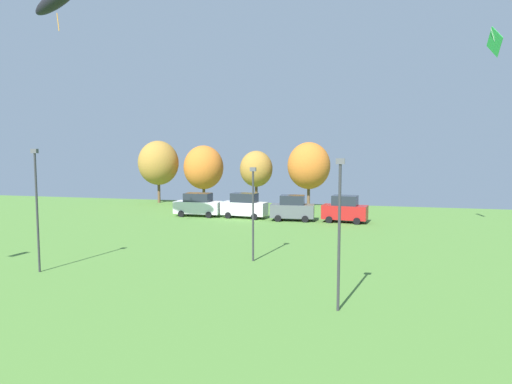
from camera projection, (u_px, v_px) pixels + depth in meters
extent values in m
cube|color=green|center=(495.00, 42.00, 33.02)|extent=(0.59, 2.21, 2.23)
cylinder|color=white|center=(495.00, 42.00, 33.00)|extent=(0.61, 0.05, 1.99)
cylinder|color=orange|center=(58.00, 22.00, 30.24)|extent=(0.22, 0.11, 1.20)
cube|color=silver|center=(198.00, 207.00, 46.85)|extent=(4.80, 1.88, 1.22)
cube|color=#1E232D|center=(198.00, 197.00, 46.76)|extent=(2.64, 1.73, 0.86)
cylinder|color=black|center=(209.00, 215.00, 45.65)|extent=(0.64, 0.22, 0.64)
cylinder|color=black|center=(215.00, 212.00, 47.45)|extent=(0.64, 0.22, 0.64)
cylinder|color=black|center=(181.00, 214.00, 46.36)|extent=(0.64, 0.22, 0.64)
cylinder|color=black|center=(188.00, 211.00, 48.17)|extent=(0.64, 0.22, 0.64)
cube|color=silver|center=(244.00, 208.00, 45.58)|extent=(4.67, 2.20, 1.29)
cube|color=#1E232D|center=(244.00, 198.00, 45.49)|extent=(2.64, 1.84, 0.90)
cylinder|color=black|center=(254.00, 217.00, 44.36)|extent=(0.66, 0.29, 0.64)
cylinder|color=black|center=(260.00, 214.00, 45.94)|extent=(0.66, 0.29, 0.64)
cylinder|color=black|center=(228.00, 215.00, 45.34)|extent=(0.66, 0.29, 0.64)
cylinder|color=black|center=(235.00, 213.00, 46.93)|extent=(0.66, 0.29, 0.64)
cube|color=#4C5156|center=(292.00, 211.00, 43.85)|extent=(4.27, 2.12, 1.26)
cube|color=#1E232D|center=(292.00, 200.00, 43.75)|extent=(2.40, 1.83, 0.88)
cylinder|color=black|center=(305.00, 219.00, 42.80)|extent=(0.65, 0.27, 0.64)
cylinder|color=black|center=(306.00, 216.00, 44.57)|extent=(0.65, 0.27, 0.64)
cylinder|color=black|center=(278.00, 218.00, 43.23)|extent=(0.65, 0.27, 0.64)
cylinder|color=black|center=(280.00, 216.00, 45.01)|extent=(0.65, 0.27, 0.64)
cube|color=maroon|center=(345.00, 212.00, 42.78)|extent=(4.32, 2.32, 1.31)
cube|color=#1E232D|center=(345.00, 200.00, 42.68)|extent=(2.46, 1.94, 0.91)
cylinder|color=black|center=(357.00, 221.00, 41.53)|extent=(0.66, 0.30, 0.64)
cylinder|color=black|center=(360.00, 218.00, 43.22)|extent=(0.66, 0.30, 0.64)
cylinder|color=black|center=(329.00, 220.00, 42.45)|extent=(0.66, 0.30, 0.64)
cylinder|color=black|center=(333.00, 217.00, 44.14)|extent=(0.66, 0.30, 0.64)
cylinder|color=#2D2D33|center=(37.00, 213.00, 25.02)|extent=(0.12, 0.12, 6.57)
cube|color=#4C4C51|center=(34.00, 151.00, 24.71)|extent=(0.36, 0.20, 0.24)
cylinder|color=#2D2D33|center=(253.00, 217.00, 27.58)|extent=(0.12, 0.12, 5.47)
cube|color=#4C4C51|center=(253.00, 169.00, 27.32)|extent=(0.36, 0.20, 0.24)
cylinder|color=#2D2D33|center=(339.00, 238.00, 18.89)|extent=(0.12, 0.12, 6.15)
cube|color=#4C4C51|center=(340.00, 161.00, 18.60)|extent=(0.36, 0.20, 0.24)
cylinder|color=brown|center=(159.00, 190.00, 59.19)|extent=(0.36, 0.36, 3.22)
ellipsoid|color=olive|center=(158.00, 163.00, 58.87)|extent=(5.19, 5.19, 5.71)
cylinder|color=brown|center=(204.00, 192.00, 59.20)|extent=(0.36, 0.36, 2.66)
ellipsoid|color=#BC6623|center=(204.00, 167.00, 58.90)|extent=(5.14, 5.14, 5.66)
cylinder|color=brown|center=(256.00, 193.00, 57.64)|extent=(0.36, 0.36, 2.92)
ellipsoid|color=olive|center=(256.00, 169.00, 57.38)|extent=(4.12, 4.12, 4.53)
cylinder|color=brown|center=(309.00, 194.00, 55.66)|extent=(0.36, 0.36, 2.98)
ellipsoid|color=#BC6623|center=(309.00, 166.00, 55.35)|extent=(5.18, 5.18, 5.70)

